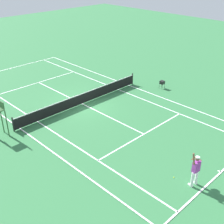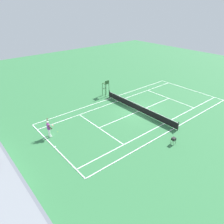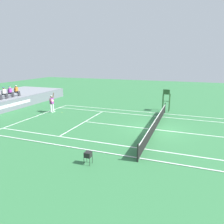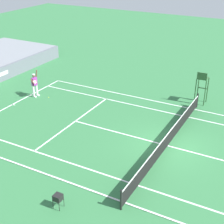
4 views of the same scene
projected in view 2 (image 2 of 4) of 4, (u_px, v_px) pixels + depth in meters
name	position (u px, v px, depth m)	size (l,w,h in m)	color
ground_plane	(139.00, 111.00, 27.75)	(80.00, 80.00, 0.00)	#337542
court	(139.00, 111.00, 27.74)	(11.08, 23.88, 0.03)	#337542
net	(139.00, 108.00, 27.51)	(11.98, 0.10, 1.07)	black
barrier_wall	(9.00, 160.00, 18.33)	(22.16, 0.25, 1.20)	slate
tennis_player	(49.00, 128.00, 22.16)	(0.80, 0.62, 2.08)	white
tennis_ball	(58.00, 132.00, 23.36)	(0.07, 0.07, 0.07)	#D1E533
umpire_chair	(106.00, 86.00, 31.62)	(0.77, 0.77, 2.44)	#2D562D
ball_hopper	(174.00, 139.00, 21.23)	(0.36, 0.36, 0.70)	black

